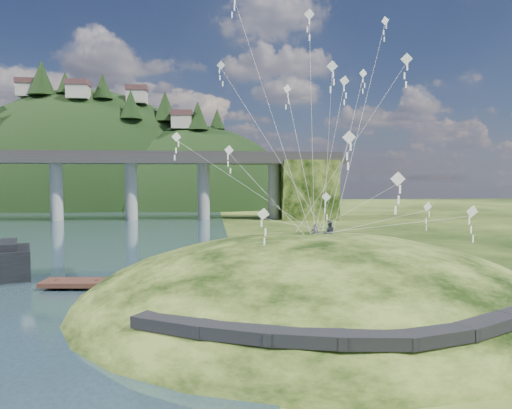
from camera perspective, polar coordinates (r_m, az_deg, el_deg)
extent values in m
plane|color=black|center=(31.57, -6.31, -13.48)|extent=(320.00, 320.00, 0.00)
ellipsoid|color=black|center=(34.79, 7.48, -14.47)|extent=(36.00, 32.00, 13.00)
cube|color=black|center=(23.40, -10.30, -14.37)|extent=(4.32, 3.62, 0.71)
cube|color=black|center=(21.78, -2.47, -15.51)|extent=(4.10, 2.97, 0.61)
cube|color=black|center=(21.22, 6.14, -16.05)|extent=(3.85, 2.37, 0.62)
cube|color=black|center=(21.63, 14.52, -15.89)|extent=(3.62, 1.83, 0.66)
cube|color=black|center=(22.96, 21.62, -14.85)|extent=(3.82, 2.27, 0.68)
cube|color=black|center=(25.17, 26.83, -13.13)|extent=(4.11, 2.97, 0.71)
cylinder|color=gray|center=(105.34, -23.68, 1.62)|extent=(2.60, 2.60, 13.00)
cylinder|color=gray|center=(101.66, -15.33, 1.74)|extent=(2.60, 2.60, 13.00)
cylinder|color=gray|center=(100.27, -6.56, 1.81)|extent=(2.60, 2.60, 13.00)
cylinder|color=gray|center=(101.26, 2.25, 1.85)|extent=(2.60, 2.60, 13.00)
cube|color=black|center=(102.58, 6.40, 1.85)|extent=(12.00, 11.00, 13.00)
ellipsoid|color=black|center=(162.05, -20.20, -2.23)|extent=(96.00, 68.00, 88.00)
ellipsoid|color=black|center=(149.55, -7.82, -4.05)|extent=(76.00, 56.00, 72.00)
cone|color=black|center=(156.23, -25.24, 14.13)|extent=(8.01, 8.01, 10.54)
cone|color=black|center=(153.34, -22.75, 13.89)|extent=(4.97, 4.97, 6.54)
cone|color=black|center=(148.34, -18.61, 13.86)|extent=(5.83, 5.83, 7.67)
cone|color=black|center=(140.83, -15.38, 11.98)|extent=(6.47, 6.47, 8.51)
cone|color=black|center=(146.53, -11.29, 11.95)|extent=(7.13, 7.13, 9.38)
cone|color=black|center=(140.56, -7.29, 10.97)|extent=(6.56, 6.56, 8.63)
cone|color=black|center=(146.06, -4.88, 10.62)|extent=(4.88, 4.88, 6.42)
cube|color=#BFB5A3|center=(160.48, -26.57, 12.62)|extent=(6.00, 5.00, 4.00)
cube|color=#53312F|center=(160.95, -26.59, 13.57)|extent=(6.40, 5.40, 1.60)
cube|color=#BFB5A3|center=(147.53, -21.33, 12.92)|extent=(6.00, 5.00, 4.00)
cube|color=#53312F|center=(148.01, -21.36, 13.95)|extent=(6.40, 5.40, 1.60)
cube|color=#BFB5A3|center=(150.03, -14.65, 12.84)|extent=(6.00, 5.00, 4.00)
cube|color=#53312F|center=(150.50, -14.67, 13.85)|extent=(6.40, 5.40, 1.60)
cube|color=#BFB5A3|center=(141.47, -9.28, 10.09)|extent=(6.00, 5.00, 4.00)
cube|color=#53312F|center=(141.82, -9.29, 11.17)|extent=(6.40, 5.40, 1.60)
cube|color=#371D16|center=(39.36, -14.64, -9.43)|extent=(15.67, 4.03, 0.39)
cylinder|color=#371D16|center=(41.59, -23.64, -9.31)|extent=(0.33, 0.33, 1.11)
cylinder|color=#371D16|center=(40.38, -19.26, -9.59)|extent=(0.33, 0.33, 1.11)
cylinder|color=#371D16|center=(39.42, -14.64, -9.82)|extent=(0.33, 0.33, 1.11)
cylinder|color=#371D16|center=(38.72, -9.80, -10.00)|extent=(0.33, 0.33, 1.11)
cylinder|color=#371D16|center=(38.29, -4.83, -10.12)|extent=(0.33, 0.33, 1.11)
imported|color=#272734|center=(34.23, 7.39, -2.39)|extent=(0.64, 0.57, 1.47)
imported|color=#272734|center=(34.60, 9.12, -2.02)|extent=(1.03, 0.86, 1.90)
cube|color=white|center=(29.54, 11.57, 8.23)|extent=(0.82, 0.31, 0.84)
cube|color=white|center=(29.49, 11.55, 7.07)|extent=(0.11, 0.04, 0.49)
cube|color=white|center=(29.46, 11.54, 5.91)|extent=(0.11, 0.04, 0.49)
cube|color=white|center=(29.43, 11.53, 4.74)|extent=(0.11, 0.04, 0.49)
cube|color=white|center=(29.84, 25.41, -0.81)|extent=(0.77, 0.25, 0.75)
cube|color=white|center=(29.88, 25.39, -1.85)|extent=(0.10, 0.06, 0.44)
cube|color=white|center=(29.93, 25.36, -2.88)|extent=(0.10, 0.06, 0.44)
cube|color=white|center=(29.99, 25.34, -3.91)|extent=(0.10, 0.06, 0.44)
cube|color=white|center=(42.50, 15.84, 21.22)|extent=(0.45, 0.57, 0.68)
cube|color=white|center=(42.35, 15.83, 20.59)|extent=(0.08, 0.07, 0.40)
cube|color=white|center=(42.21, 15.82, 19.94)|extent=(0.08, 0.07, 0.40)
cube|color=white|center=(42.07, 15.81, 19.30)|extent=(0.08, 0.07, 0.40)
cube|color=white|center=(37.35, -4.40, 16.97)|extent=(0.65, 0.23, 0.64)
cube|color=white|center=(37.25, -4.40, 16.27)|extent=(0.09, 0.02, 0.38)
cube|color=white|center=(37.14, -4.40, 15.56)|extent=(0.09, 0.02, 0.38)
cube|color=white|center=(37.05, -4.39, 14.85)|extent=(0.09, 0.02, 0.38)
cube|color=white|center=(27.86, 17.32, 3.07)|extent=(0.85, 0.24, 0.86)
cube|color=white|center=(27.87, 17.30, 1.82)|extent=(0.11, 0.03, 0.50)
cube|color=white|center=(27.89, 17.28, 0.57)|extent=(0.11, 0.03, 0.50)
cube|color=white|center=(27.93, 17.26, -0.67)|extent=(0.11, 0.03, 0.50)
cube|color=white|center=(38.15, 8.77, 0.94)|extent=(0.67, 0.49, 0.78)
cube|color=white|center=(38.18, 8.77, 0.10)|extent=(0.10, 0.06, 0.46)
cube|color=white|center=(38.21, 8.76, -0.74)|extent=(0.10, 0.06, 0.46)
cube|color=white|center=(38.25, 8.75, -1.58)|extent=(0.10, 0.06, 0.46)
cube|color=white|center=(43.76, -2.83, 24.08)|extent=(0.11, 0.08, 0.51)
cube|color=white|center=(43.55, -2.83, 23.31)|extent=(0.11, 0.08, 0.51)
cube|color=white|center=(43.34, -2.83, 22.54)|extent=(0.11, 0.08, 0.51)
cube|color=white|center=(29.93, 9.50, 16.69)|extent=(0.69, 0.19, 0.69)
cube|color=white|center=(29.82, 9.49, 15.77)|extent=(0.09, 0.02, 0.40)
cube|color=white|center=(29.72, 9.48, 14.84)|extent=(0.09, 0.02, 0.40)
cube|color=white|center=(29.62, 9.47, 13.91)|extent=(0.09, 0.02, 0.40)
cube|color=white|center=(38.07, 6.68, 22.56)|extent=(0.81, 0.20, 0.80)
cube|color=white|center=(37.89, 6.68, 21.74)|extent=(0.11, 0.04, 0.47)
cube|color=white|center=(37.71, 6.67, 20.91)|extent=(0.11, 0.04, 0.47)
cube|color=white|center=(37.54, 6.66, 20.08)|extent=(0.11, 0.04, 0.47)
cube|color=white|center=(35.86, 20.67, -0.25)|extent=(0.72, 0.24, 0.72)
cube|color=white|center=(35.89, 20.66, -1.09)|extent=(0.09, 0.07, 0.43)
cube|color=white|center=(35.93, 20.64, -1.92)|extent=(0.09, 0.07, 0.43)
cube|color=white|center=(35.98, 20.62, -2.75)|extent=(0.09, 0.07, 0.43)
cube|color=white|center=(39.48, 11.01, 14.94)|extent=(0.83, 0.28, 0.81)
cube|color=white|center=(39.36, 11.00, 14.10)|extent=(0.11, 0.07, 0.49)
cube|color=white|center=(39.26, 10.99, 13.25)|extent=(0.11, 0.07, 0.49)
cube|color=white|center=(39.16, 10.98, 12.39)|extent=(0.11, 0.07, 0.49)
cube|color=white|center=(36.91, 3.92, 14.24)|extent=(0.65, 0.27, 0.66)
cube|color=white|center=(36.82, 3.91, 13.51)|extent=(0.08, 0.07, 0.39)
cube|color=white|center=(36.74, 3.91, 12.77)|extent=(0.08, 0.07, 0.39)
cube|color=white|center=(36.66, 3.91, 12.03)|extent=(0.08, 0.07, 0.39)
cube|color=white|center=(41.63, -3.40, 6.81)|extent=(0.86, 0.28, 0.86)
cube|color=white|center=(41.59, -3.39, 5.96)|extent=(0.11, 0.07, 0.51)
cube|color=white|center=(41.57, -3.39, 5.10)|extent=(0.11, 0.07, 0.51)
cube|color=white|center=(41.56, -3.39, 4.24)|extent=(0.11, 0.07, 0.51)
cube|color=white|center=(25.18, 0.93, -1.22)|extent=(0.70, 0.24, 0.69)
cube|color=white|center=(25.23, 0.93, -2.36)|extent=(0.09, 0.06, 0.41)
cube|color=white|center=(25.28, 0.92, -3.50)|extent=(0.09, 0.06, 0.41)
cube|color=white|center=(25.35, 0.92, -4.63)|extent=(0.09, 0.06, 0.41)
cube|color=white|center=(35.90, 18.31, 16.89)|extent=(0.79, 0.38, 0.83)
cube|color=white|center=(35.77, 18.30, 15.96)|extent=(0.11, 0.04, 0.49)
cube|color=white|center=(35.64, 18.28, 15.02)|extent=(0.11, 0.04, 0.49)
cube|color=white|center=(35.52, 18.26, 14.08)|extent=(0.11, 0.04, 0.49)
cube|color=white|center=(34.90, -9.92, 8.31)|extent=(0.71, 0.20, 0.71)
cube|color=white|center=(34.86, -9.91, 7.48)|extent=(0.09, 0.06, 0.42)
cube|color=white|center=(34.83, -9.90, 6.64)|extent=(0.09, 0.06, 0.42)
cube|color=white|center=(34.80, -9.89, 5.80)|extent=(0.09, 0.06, 0.42)
cube|color=white|center=(40.42, 13.26, 15.66)|extent=(0.70, 0.16, 0.70)
cube|color=white|center=(40.31, 13.25, 14.98)|extent=(0.09, 0.05, 0.41)
cube|color=white|center=(40.22, 13.24, 14.28)|extent=(0.09, 0.05, 0.41)
cube|color=white|center=(40.12, 13.23, 13.59)|extent=(0.09, 0.05, 0.41)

